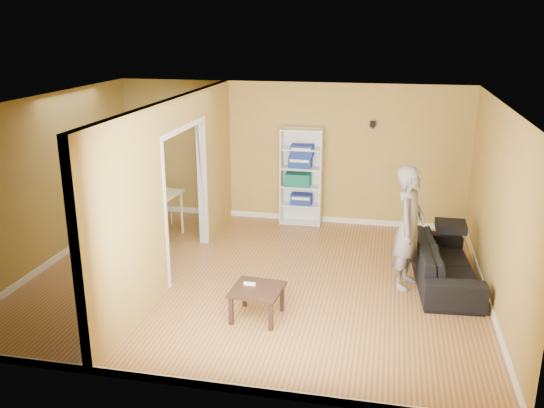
{
  "coord_description": "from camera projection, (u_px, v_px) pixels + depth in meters",
  "views": [
    {
      "loc": [
        1.82,
        -7.57,
        3.59
      ],
      "look_at": [
        0.2,
        0.2,
        1.1
      ],
      "focal_mm": 38.0,
      "sensor_mm": 36.0,
      "label": 1
    }
  ],
  "objects": [
    {
      "name": "bookshelf",
      "position": [
        302.0,
        176.0,
        10.61
      ],
      "size": [
        0.76,
        0.33,
        1.8
      ],
      "color": "white",
      "rests_on": "ground"
    },
    {
      "name": "chair_left",
      "position": [
        102.0,
        209.0,
        10.16
      ],
      "size": [
        0.5,
        0.5,
        0.93
      ],
      "primitive_type": null,
      "rotation": [
        0.0,
        0.0,
        -1.39
      ],
      "color": "tan",
      "rests_on": "ground"
    },
    {
      "name": "game_controller",
      "position": [
        250.0,
        284.0,
        7.32
      ],
      "size": [
        0.15,
        0.04,
        0.03
      ],
      "primitive_type": "cube",
      "color": "white",
      "rests_on": "coffee_table"
    },
    {
      "name": "paper_box_navy_a",
      "position": [
        302.0,
        199.0,
        10.69
      ],
      "size": [
        0.39,
        0.25,
        0.2
      ],
      "primitive_type": "cube",
      "color": "#102650",
      "rests_on": "bookshelf"
    },
    {
      "name": "paper_box_navy_c",
      "position": [
        302.0,
        150.0,
        10.42
      ],
      "size": [
        0.41,
        0.27,
        0.21
      ],
      "primitive_type": "cube",
      "color": "navy",
      "rests_on": "bookshelf"
    },
    {
      "name": "paper_box_navy_b",
      "position": [
        300.0,
        162.0,
        10.49
      ],
      "size": [
        0.41,
        0.27,
        0.21
      ],
      "primitive_type": "cube",
      "color": "navy",
      "rests_on": "bookshelf"
    },
    {
      "name": "dining_table",
      "position": [
        140.0,
        197.0,
        9.96
      ],
      "size": [
        1.29,
        0.86,
        0.8
      ],
      "rotation": [
        0.0,
        0.0,
        -0.11
      ],
      "color": "#C2BA87",
      "rests_on": "ground"
    },
    {
      "name": "room_shell",
      "position": [
        255.0,
        194.0,
        8.11
      ],
      "size": [
        6.5,
        6.5,
        6.5
      ],
      "color": "#A57C37",
      "rests_on": "ground"
    },
    {
      "name": "sofa",
      "position": [
        445.0,
        257.0,
        8.26
      ],
      "size": [
        2.13,
        1.04,
        0.79
      ],
      "primitive_type": "imported",
      "rotation": [
        0.0,
        0.0,
        1.64
      ],
      "color": "black",
      "rests_on": "ground"
    },
    {
      "name": "coffee_table",
      "position": [
        257.0,
        293.0,
        7.26
      ],
      "size": [
        0.62,
        0.62,
        0.41
      ],
      "rotation": [
        0.0,
        0.0,
        -0.08
      ],
      "color": "black",
      "rests_on": "ground"
    },
    {
      "name": "partition",
      "position": [
        175.0,
        189.0,
        8.35
      ],
      "size": [
        0.22,
        5.5,
        2.6
      ],
      "primitive_type": null,
      "color": "#B3933B",
      "rests_on": "ground"
    },
    {
      "name": "wall_speaker",
      "position": [
        373.0,
        124.0,
        10.16
      ],
      "size": [
        0.1,
        0.1,
        0.1
      ],
      "primitive_type": "cube",
      "color": "black",
      "rests_on": "room_shell"
    },
    {
      "name": "paper_box_teal",
      "position": [
        298.0,
        179.0,
        10.6
      ],
      "size": [
        0.46,
        0.3,
        0.24
      ],
      "primitive_type": "cube",
      "color": "teal",
      "rests_on": "bookshelf"
    },
    {
      "name": "chair_near",
      "position": [
        126.0,
        219.0,
        9.45
      ],
      "size": [
        0.5,
        0.5,
        1.04
      ],
      "primitive_type": null,
      "rotation": [
        0.0,
        0.0,
        -0.04
      ],
      "color": "#D4BA80",
      "rests_on": "ground"
    },
    {
      "name": "person",
      "position": [
        410.0,
        217.0,
        7.96
      ],
      "size": [
        0.88,
        0.77,
        2.06
      ],
      "primitive_type": "imported",
      "rotation": [
        0.0,
        0.0,
        1.3
      ],
      "color": "slate",
      "rests_on": "ground"
    },
    {
      "name": "chair_far",
      "position": [
        160.0,
        203.0,
        10.55
      ],
      "size": [
        0.44,
        0.44,
        0.91
      ],
      "primitive_type": null,
      "rotation": [
        0.0,
        0.0,
        3.19
      ],
      "color": "tan",
      "rests_on": "ground"
    }
  ]
}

